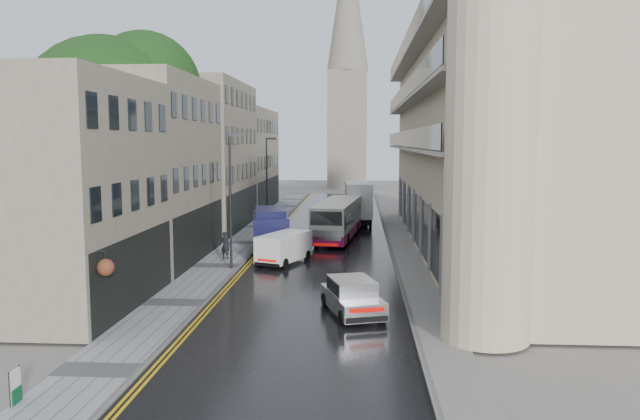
# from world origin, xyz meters

# --- Properties ---
(ground) EXTENTS (200.00, 200.00, 0.00)m
(ground) POSITION_xyz_m (0.00, 0.00, 0.00)
(ground) COLOR slate
(ground) RESTS_ON ground
(road) EXTENTS (9.00, 85.00, 0.02)m
(road) POSITION_xyz_m (0.00, 27.50, 0.01)
(road) COLOR black
(road) RESTS_ON ground
(left_sidewalk) EXTENTS (2.70, 85.00, 0.12)m
(left_sidewalk) POSITION_xyz_m (-5.85, 27.50, 0.06)
(left_sidewalk) COLOR gray
(left_sidewalk) RESTS_ON ground
(right_sidewalk) EXTENTS (1.80, 85.00, 0.12)m
(right_sidewalk) POSITION_xyz_m (5.40, 27.50, 0.06)
(right_sidewalk) COLOR slate
(right_sidewalk) RESTS_ON ground
(old_shop_row) EXTENTS (4.50, 56.00, 12.00)m
(old_shop_row) POSITION_xyz_m (-9.45, 30.00, 6.00)
(old_shop_row) COLOR gray
(old_shop_row) RESTS_ON ground
(modern_block) EXTENTS (8.00, 40.00, 14.00)m
(modern_block) POSITION_xyz_m (10.30, 26.00, 7.00)
(modern_block) COLOR #BDAE8D
(modern_block) RESTS_ON ground
(church_spire) EXTENTS (6.40, 6.40, 40.00)m
(church_spire) POSITION_xyz_m (0.50, 82.00, 20.00)
(church_spire) COLOR gray
(church_spire) RESTS_ON ground
(tree_near) EXTENTS (10.56, 10.56, 13.89)m
(tree_near) POSITION_xyz_m (-12.50, 20.00, 6.95)
(tree_near) COLOR black
(tree_near) RESTS_ON ground
(tree_far) EXTENTS (9.24, 9.24, 12.46)m
(tree_far) POSITION_xyz_m (-12.20, 33.00, 6.23)
(tree_far) COLOR black
(tree_far) RESTS_ON ground
(cream_bus) EXTENTS (3.53, 10.64, 2.85)m
(cream_bus) POSITION_xyz_m (-0.61, 27.44, 1.44)
(cream_bus) COLOR beige
(cream_bus) RESTS_ON road
(white_lorry) EXTENTS (2.61, 7.22, 3.73)m
(white_lorry) POSITION_xyz_m (1.41, 36.81, 1.88)
(white_lorry) COLOR white
(white_lorry) RESTS_ON road
(silver_hatchback) EXTENTS (2.92, 4.48, 1.55)m
(silver_hatchback) POSITION_xyz_m (1.75, 8.21, 0.80)
(silver_hatchback) COLOR #A3A2A7
(silver_hatchback) RESTS_ON road
(white_van) EXTENTS (3.16, 4.47, 1.86)m
(white_van) POSITION_xyz_m (-3.36, 19.62, 0.95)
(white_van) COLOR white
(white_van) RESTS_ON road
(navy_van) EXTENTS (3.19, 6.00, 2.91)m
(navy_van) POSITION_xyz_m (-4.30, 23.39, 1.47)
(navy_van) COLOR #0E0E33
(navy_van) RESTS_ON road
(pedestrian) EXTENTS (0.73, 0.63, 1.70)m
(pedestrian) POSITION_xyz_m (-5.77, 21.25, 0.97)
(pedestrian) COLOR black
(pedestrian) RESTS_ON left_sidewalk
(lamp_post_near) EXTENTS (0.87, 0.40, 7.57)m
(lamp_post_near) POSITION_xyz_m (-4.82, 18.40, 3.91)
(lamp_post_near) COLOR black
(lamp_post_near) RESTS_ON left_sidewalk
(lamp_post_far) EXTENTS (0.84, 0.19, 7.42)m
(lamp_post_far) POSITION_xyz_m (-4.98, 33.36, 3.83)
(lamp_post_far) COLOR black
(lamp_post_far) RESTS_ON left_sidewalk
(estate_sign) EXTENTS (0.10, 0.56, 0.94)m
(estate_sign) POSITION_xyz_m (-7.05, -0.01, 0.59)
(estate_sign) COLOR white
(estate_sign) RESTS_ON left_sidewalk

